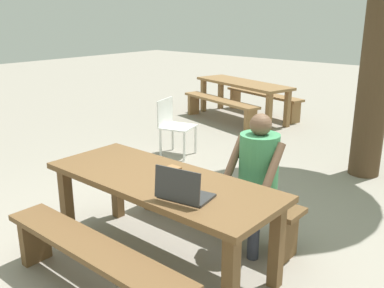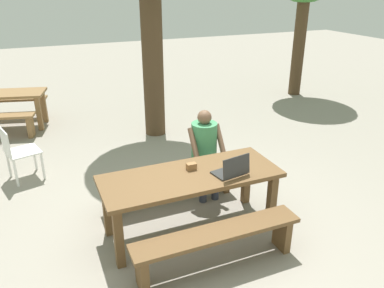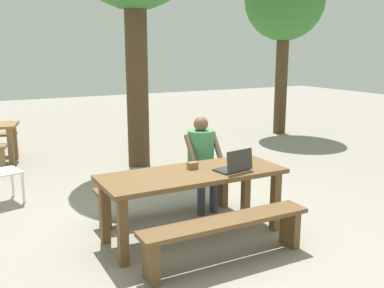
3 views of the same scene
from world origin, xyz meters
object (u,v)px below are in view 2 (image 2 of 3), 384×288
object	(u,v)px
person_seated	(205,147)
laptop	(232,170)
small_pouch	(191,166)
picnic_table_front	(191,183)
plastic_chair	(17,152)

from	to	relation	value
person_seated	laptop	bearing A→B (deg)	-94.67
small_pouch	person_seated	world-z (taller)	person_seated
laptop	small_pouch	bearing A→B (deg)	-49.64
picnic_table_front	plastic_chair	bearing A→B (deg)	130.64
small_pouch	picnic_table_front	bearing A→B (deg)	-116.56
laptop	person_seated	bearing A→B (deg)	-104.71
laptop	plastic_chair	size ratio (longest dim) A/B	0.49
picnic_table_front	person_seated	xyz separation A→B (m)	(0.48, 0.67, 0.09)
picnic_table_front	small_pouch	distance (m)	0.19
laptop	plastic_chair	bearing A→B (deg)	-56.06
laptop	small_pouch	world-z (taller)	laptop
picnic_table_front	small_pouch	world-z (taller)	small_pouch
person_seated	small_pouch	bearing A→B (deg)	-127.67
laptop	person_seated	world-z (taller)	person_seated
picnic_table_front	small_pouch	xyz separation A→B (m)	(0.05, 0.11, 0.15)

